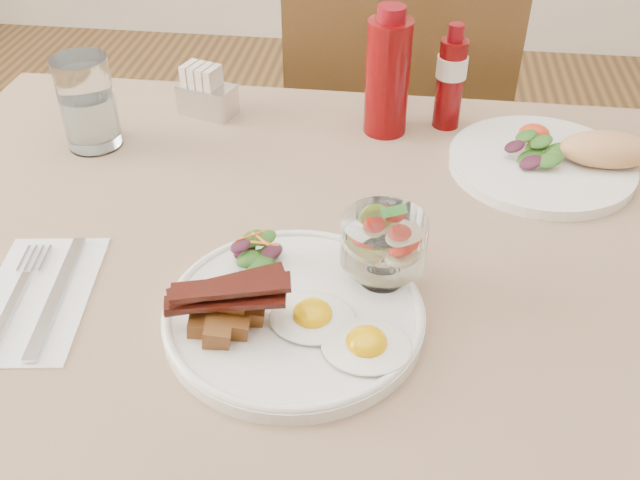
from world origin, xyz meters
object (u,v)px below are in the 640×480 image
at_px(table, 375,312).
at_px(sugar_caddy, 206,94).
at_px(chair_far, 394,146).
at_px(hot_sauce_bottle, 451,79).
at_px(second_plate, 557,159).
at_px(ketchup_bottle, 388,75).
at_px(main_plate, 294,315).
at_px(water_glass, 89,108).
at_px(fruit_cup, 384,241).

height_order(table, sugar_caddy, sugar_caddy).
height_order(chair_far, hot_sauce_bottle, chair_far).
distance_m(second_plate, ketchup_bottle, 0.27).
height_order(chair_far, main_plate, chair_far).
bearing_deg(ketchup_bottle, water_glass, -166.85).
bearing_deg(fruit_cup, second_plate, 51.59).
xyz_separation_m(second_plate, water_glass, (-0.67, -0.02, 0.04)).
bearing_deg(fruit_cup, table, 96.04).
height_order(table, second_plate, second_plate).
distance_m(fruit_cup, hot_sauce_bottle, 0.41).
relative_size(chair_far, water_glass, 6.83).
bearing_deg(second_plate, sugar_caddy, 169.26).
height_order(main_plate, ketchup_bottle, ketchup_bottle).
bearing_deg(sugar_caddy, table, -30.44).
relative_size(second_plate, ketchup_bottle, 1.46).
bearing_deg(sugar_caddy, second_plate, 7.17).
height_order(second_plate, water_glass, water_glass).
bearing_deg(water_glass, table, -26.22).
xyz_separation_m(table, sugar_caddy, (-0.30, 0.33, 0.12)).
distance_m(table, water_glass, 0.51).
height_order(fruit_cup, water_glass, water_glass).
bearing_deg(water_glass, hot_sauce_bottle, 13.92).
bearing_deg(hot_sauce_bottle, sugar_caddy, -178.50).
distance_m(fruit_cup, second_plate, 0.37).
relative_size(chair_far, ketchup_bottle, 4.80).
bearing_deg(hot_sauce_bottle, ketchup_bottle, -162.62).
bearing_deg(water_glass, chair_far, 45.68).
relative_size(table, chair_far, 1.43).
bearing_deg(second_plate, fruit_cup, -128.41).
xyz_separation_m(chair_far, ketchup_bottle, (-0.01, -0.35, 0.32)).
distance_m(table, hot_sauce_bottle, 0.39).
relative_size(ketchup_bottle, water_glass, 1.42).
xyz_separation_m(ketchup_bottle, water_glass, (-0.43, -0.10, -0.03)).
xyz_separation_m(table, second_plate, (0.23, 0.23, 0.11)).
bearing_deg(chair_far, sugar_caddy, -132.07).
bearing_deg(sugar_caddy, hot_sauce_bottle, 19.40).
height_order(second_plate, sugar_caddy, sugar_caddy).
relative_size(sugar_caddy, water_glass, 0.72).
bearing_deg(fruit_cup, chair_far, 90.46).
bearing_deg(second_plate, table, -135.06).
distance_m(second_plate, hot_sauce_bottle, 0.20).
bearing_deg(second_plate, hot_sauce_bottle, 144.14).
bearing_deg(hot_sauce_bottle, fruit_cup, -100.67).
bearing_deg(chair_far, water_glass, -134.32).
xyz_separation_m(sugar_caddy, water_glass, (-0.14, -0.12, 0.03)).
xyz_separation_m(ketchup_bottle, sugar_caddy, (-0.28, 0.02, -0.06)).
height_order(ketchup_bottle, water_glass, ketchup_bottle).
distance_m(chair_far, hot_sauce_bottle, 0.45).
relative_size(chair_far, fruit_cup, 9.78).
xyz_separation_m(main_plate, sugar_caddy, (-0.21, 0.45, 0.03)).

